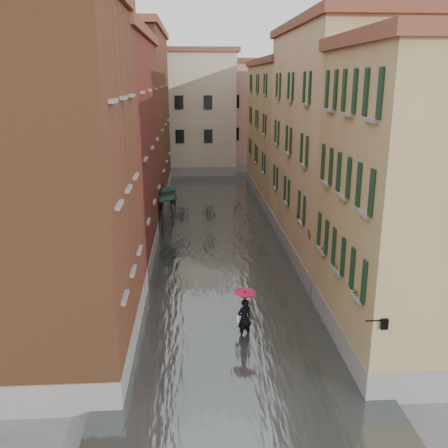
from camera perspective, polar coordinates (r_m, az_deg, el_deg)
name	(u,v)px	position (r m, az deg, el deg)	size (l,w,h in m)	color
ground	(232,323)	(22.51, 0.90, -11.28)	(120.00, 120.00, 0.00)	#555457
floodwater	(218,233)	(34.50, -0.73, -1.09)	(10.00, 60.00, 0.20)	#4A5152
building_left_near	(43,192)	(19.10, -20.00, 3.46)	(6.00, 8.00, 13.00)	brown
building_left_mid	(99,154)	(29.69, -14.14, 7.75)	(6.00, 14.00, 12.50)	maroon
building_left_far	(130,120)	(44.35, -10.73, 11.63)	(6.00, 16.00, 14.00)	brown
building_right_near	(420,206)	(20.36, 21.48, 1.89)	(6.00, 8.00, 11.50)	#98784E
building_right_mid	(339,148)	(30.37, 13.06, 8.48)	(6.00, 14.00, 13.00)	tan
building_right_far	(291,133)	(44.95, 7.64, 10.22)	(6.00, 16.00, 11.50)	#98784E
building_end_cream	(180,114)	(58.03, -5.00, 12.40)	(12.00, 9.00, 13.00)	#B7A891
building_end_pink	(257,117)	(60.52, 3.80, 12.11)	(10.00, 9.00, 12.00)	#A77D75
awning_near	(167,197)	(34.93, -6.56, 3.05)	(1.09, 2.92, 2.80)	#173428
awning_far	(168,193)	(36.34, -6.44, 3.58)	(1.09, 3.08, 2.80)	#173428
wall_lantern	(383,323)	(16.80, 17.74, -10.74)	(0.71, 0.22, 0.35)	black
window_planters	(325,243)	(22.25, 11.49, -2.13)	(0.59, 10.79, 0.84)	brown
pedestrian_main	(244,311)	(20.84, 2.34, -9.88)	(0.94, 0.94, 2.06)	black
pedestrian_far	(173,199)	(41.18, -5.86, 2.89)	(0.89, 0.69, 1.83)	black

